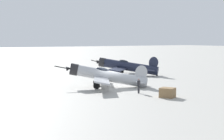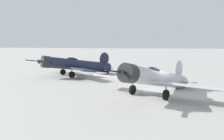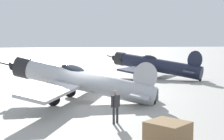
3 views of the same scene
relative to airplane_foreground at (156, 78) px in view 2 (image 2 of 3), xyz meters
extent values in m
plane|color=#A8A59E|center=(0.44, -0.24, -1.41)|extent=(400.00, 400.00, 0.00)
cylinder|color=#B7BABF|center=(0.44, -0.24, -0.06)|extent=(8.62, 5.51, 2.98)
cylinder|color=#232326|center=(-3.34, 1.83, 0.77)|extent=(1.68, 1.78, 1.54)
cone|color=#232326|center=(-3.91, 2.14, 0.90)|extent=(0.85, 0.82, 0.68)
cube|color=black|center=(-4.05, 2.22, 0.90)|extent=(2.72, 1.76, 0.69)
ellipsoid|color=black|center=(-0.35, 0.19, 0.66)|extent=(1.94, 1.53, 0.99)
cube|color=#ADAFB5|center=(-0.51, 0.28, -0.21)|extent=(7.21, 11.28, 0.50)
ellipsoid|color=#B7BABF|center=(3.77, -2.06, 0.35)|extent=(1.64, 0.97, 2.03)
cube|color=#ADAFB5|center=(3.59, -1.97, -0.70)|extent=(2.60, 3.51, 0.31)
cylinder|color=#999BA0|center=(-1.73, -0.82, -0.49)|extent=(0.14, 0.14, 1.03)
cylinder|color=black|center=(-1.73, -0.82, -1.01)|extent=(0.80, 0.56, 0.80)
cylinder|color=#999BA0|center=(-0.24, 1.90, -0.49)|extent=(0.14, 0.14, 1.03)
cylinder|color=black|center=(-0.24, 1.90, -1.01)|extent=(0.80, 0.56, 0.80)
cylinder|color=black|center=(4.25, -2.32, -1.27)|extent=(0.29, 0.22, 0.28)
cylinder|color=#1E2338|center=(10.57, 10.44, -0.02)|extent=(7.48, 7.81, 2.63)
cylinder|color=#232326|center=(7.51, 13.69, 0.59)|extent=(1.84, 1.82, 1.61)
cone|color=#232326|center=(7.06, 14.16, 0.68)|extent=(0.89, 0.89, 0.69)
cube|color=black|center=(6.96, 14.27, 0.68)|extent=(0.84, 3.26, 0.49)
ellipsoid|color=black|center=(9.93, 11.12, 0.70)|extent=(1.77, 1.81, 0.90)
cube|color=#282D42|center=(9.80, 11.26, -0.25)|extent=(9.15, 8.77, 0.41)
ellipsoid|color=#1E2338|center=(13.26, 7.59, 0.67)|extent=(1.28, 1.35, 2.06)
cube|color=#282D42|center=(13.12, 7.74, -0.44)|extent=(3.23, 3.14, 0.25)
cylinder|color=#999BA0|center=(8.26, 10.57, -0.52)|extent=(0.14, 0.14, 0.98)
cylinder|color=black|center=(8.26, 10.57, -1.01)|extent=(0.69, 0.72, 0.80)
cylinder|color=#999BA0|center=(10.58, 12.76, -0.52)|extent=(0.14, 0.14, 0.98)
cylinder|color=black|center=(10.58, 12.76, -1.01)|extent=(0.69, 0.72, 0.80)
cylinder|color=black|center=(13.64, 7.19, -1.27)|extent=(0.26, 0.27, 0.28)
cylinder|color=#474C56|center=(4.85, -1.00, -1.01)|extent=(0.64, 0.64, 0.80)
torus|color=#474C56|center=(4.85, -1.00, -0.85)|extent=(0.68, 0.68, 0.04)
torus|color=#474C56|center=(4.85, -1.00, -1.17)|extent=(0.68, 0.68, 0.04)
camera|label=1|loc=(-22.39, -37.68, 4.50)|focal=58.63mm
camera|label=2|loc=(-20.17, -0.52, 2.84)|focal=38.97mm
camera|label=3|loc=(-3.96, -20.06, 2.48)|focal=50.88mm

